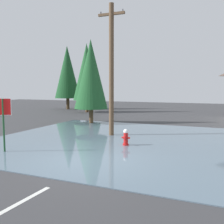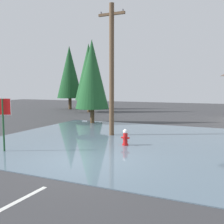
{
  "view_description": "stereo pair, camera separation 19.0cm",
  "coord_description": "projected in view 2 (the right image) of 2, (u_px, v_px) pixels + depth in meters",
  "views": [
    {
      "loc": [
        4.49,
        -8.42,
        2.82
      ],
      "look_at": [
        -0.78,
        4.21,
        1.5
      ],
      "focal_mm": 40.57,
      "sensor_mm": 36.0,
      "label": 1
    },
    {
      "loc": [
        4.67,
        -8.35,
        2.82
      ],
      "look_at": [
        -0.78,
        4.21,
        1.5
      ],
      "focal_mm": 40.57,
      "sensor_mm": 36.0,
      "label": 2
    }
  ],
  "objects": [
    {
      "name": "stop_sign_near",
      "position": [
        3.0,
        114.0,
        11.01
      ],
      "size": [
        0.7,
        0.28,
        2.37
      ],
      "color": "#1E4C28",
      "rests_on": "ground"
    },
    {
      "name": "ground_plane",
      "position": [
        87.0,
        162.0,
        9.75
      ],
      "size": [
        80.0,
        80.0,
        0.1
      ],
      "primitive_type": "cube",
      "color": "#38383A"
    },
    {
      "name": "flood_puddle",
      "position": [
        115.0,
        139.0,
        13.73
      ],
      "size": [
        12.81,
        12.56,
        0.03
      ],
      "primitive_type": "cube",
      "color": "slate",
      "rests_on": "ground"
    },
    {
      "name": "pine_tree_short_left",
      "position": [
        92.0,
        74.0,
        19.73
      ],
      "size": [
        2.62,
        2.62,
        6.56
      ],
      "color": "#4C3823",
      "rests_on": "ground"
    },
    {
      "name": "lane_stop_bar",
      "position": [
        52.0,
        167.0,
        9.02
      ],
      "size": [
        3.76,
        0.46,
        0.01
      ],
      "primitive_type": "cube",
      "rotation": [
        0.0,
        0.0,
        0.04
      ],
      "color": "silver",
      "rests_on": "ground"
    },
    {
      "name": "pine_tree_mid_left",
      "position": [
        70.0,
        72.0,
        32.95
      ],
      "size": [
        3.29,
        3.29,
        8.22
      ],
      "color": "#4C3823",
      "rests_on": "ground"
    },
    {
      "name": "pine_tree_tall_left",
      "position": [
        89.0,
        72.0,
        28.84
      ],
      "size": [
        3.13,
        3.13,
        7.82
      ],
      "color": "#4C3823",
      "rests_on": "ground"
    },
    {
      "name": "fire_hydrant",
      "position": [
        125.0,
        138.0,
        12.26
      ],
      "size": [
        0.41,
        0.35,
        0.82
      ],
      "color": "red",
      "rests_on": "ground"
    },
    {
      "name": "utility_pole",
      "position": [
        112.0,
        68.0,
        14.58
      ],
      "size": [
        1.6,
        0.28,
        7.57
      ],
      "color": "brown",
      "rests_on": "ground"
    },
    {
      "name": "lane_center_stripe",
      "position": [
        6.0,
        208.0,
        5.96
      ],
      "size": [
        0.27,
        2.77,
        0.01
      ],
      "primitive_type": "cube",
      "rotation": [
        0.0,
        0.0,
        1.52
      ],
      "color": "silver",
      "rests_on": "ground"
    }
  ]
}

